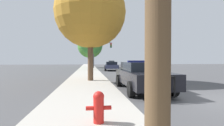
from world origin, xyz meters
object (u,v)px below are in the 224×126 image
car_background_midblock (111,66)px  car_background_distant (111,63)px  police_car (142,75)px  tree_sidewalk_mid (91,42)px  tree_sidewalk_far (90,46)px  traffic_light (101,49)px  fire_hydrant (99,106)px  tree_sidewalk_near (90,13)px

car_background_midblock → car_background_distant: size_ratio=0.98×
police_car → tree_sidewalk_mid: (-2.25, 18.57, 3.53)m
car_background_midblock → police_car: bearing=-87.6°
car_background_midblock → tree_sidewalk_far: (-2.99, 10.22, 3.76)m
police_car → traffic_light: bearing=-88.8°
police_car → tree_sidewalk_far: bearing=-84.7°
police_car → car_background_distant: bearing=-95.1°
police_car → traffic_light: (-0.37, 23.23, 2.71)m
police_car → tree_sidewalk_mid: tree_sidewalk_mid is taller
car_background_midblock → fire_hydrant: bearing=-93.7°
fire_hydrant → car_background_midblock: (3.12, 21.35, 0.20)m
fire_hydrant → car_background_distant: (6.27, 45.16, 0.22)m
traffic_light → car_background_distant: bearing=76.4°
car_background_midblock → car_background_distant: bearing=87.0°
fire_hydrant → tree_sidewalk_mid: tree_sidewalk_mid is taller
tree_sidewalk_far → tree_sidewalk_near: size_ratio=0.96×
traffic_light → car_background_midblock: (1.01, -6.56, -2.78)m
tree_sidewalk_far → traffic_light: bearing=-61.6°
traffic_light → tree_sidewalk_near: size_ratio=0.66×
traffic_light → car_background_distant: size_ratio=1.05×
tree_sidewalk_mid → tree_sidewalk_near: size_ratio=0.84×
car_background_distant → tree_sidewalk_far: 15.38m
fire_hydrant → tree_sidewalk_mid: 23.56m
car_background_midblock → tree_sidewalk_mid: size_ratio=0.73×
police_car → traffic_light: traffic_light is taller
car_background_midblock → tree_sidewalk_near: 14.04m
traffic_light → car_background_midblock: 7.20m
car_background_distant → tree_sidewalk_mid: size_ratio=0.75×
car_background_midblock → tree_sidewalk_far: size_ratio=0.65×
police_car → car_background_distant: (3.79, 40.48, -0.04)m
traffic_light → car_background_midblock: bearing=-81.2°
tree_sidewalk_far → tree_sidewalk_mid: tree_sidewalk_far is taller
car_background_distant → tree_sidewalk_near: bearing=-95.1°
police_car → car_background_midblock: (0.64, 16.67, -0.06)m
fire_hydrant → car_background_distant: size_ratio=0.16×
tree_sidewalk_mid → car_background_midblock: bearing=-33.3°
tree_sidewalk_near → tree_sidewalk_mid: bearing=88.8°
traffic_light → car_background_distant: 17.96m
fire_hydrant → tree_sidewalk_near: 9.38m
police_car → fire_hydrant: police_car is taller
police_car → car_background_midblock: police_car is taller
tree_sidewalk_far → tree_sidewalk_near: bearing=-90.5°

